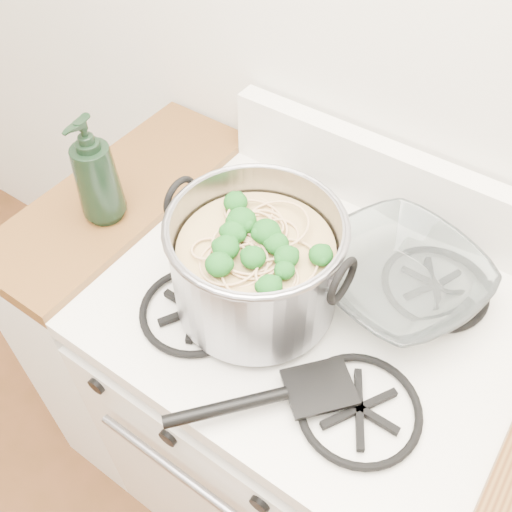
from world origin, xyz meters
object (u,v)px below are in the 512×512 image
(spatula, at_px, (320,385))
(glass_bowl, at_px, (395,284))
(gas_range, at_px, (300,414))
(bottle, at_px, (95,170))
(stock_pot, at_px, (256,265))

(spatula, xyz_separation_m, glass_bowl, (0.01, 0.26, 0.00))
(gas_range, relative_size, bottle, 3.86)
(spatula, bearing_deg, glass_bowl, 128.43)
(stock_pot, relative_size, bottle, 1.39)
(spatula, distance_m, bottle, 0.59)
(gas_range, distance_m, bottle, 0.77)
(stock_pot, xyz_separation_m, bottle, (-0.38, 0.00, 0.02))
(spatula, xyz_separation_m, bottle, (-0.57, 0.09, 0.10))
(glass_bowl, height_order, bottle, bottle)
(gas_range, distance_m, stock_pot, 0.59)
(gas_range, xyz_separation_m, bottle, (-0.47, -0.06, 0.60))
(glass_bowl, relative_size, bottle, 0.50)
(spatula, relative_size, bottle, 1.29)
(stock_pot, height_order, glass_bowl, stock_pot)
(bottle, bearing_deg, gas_range, 0.72)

